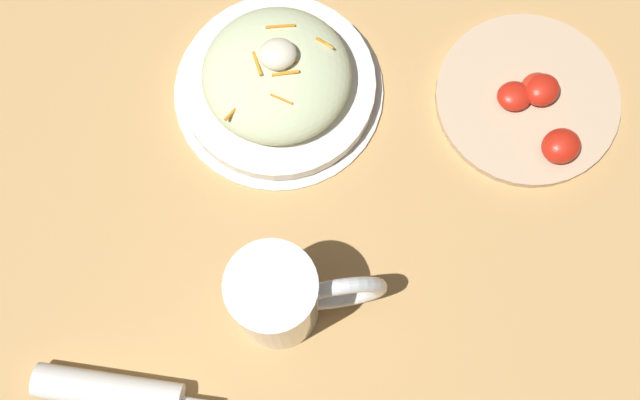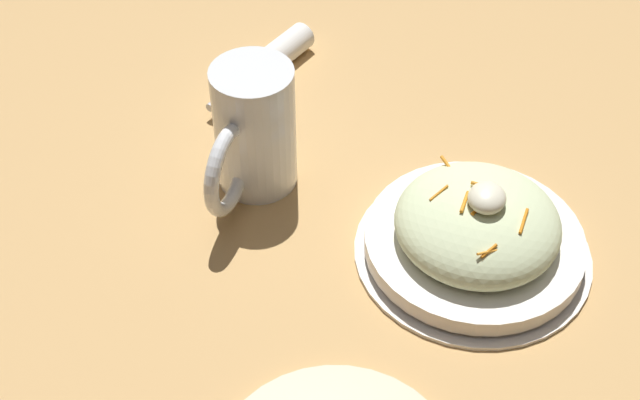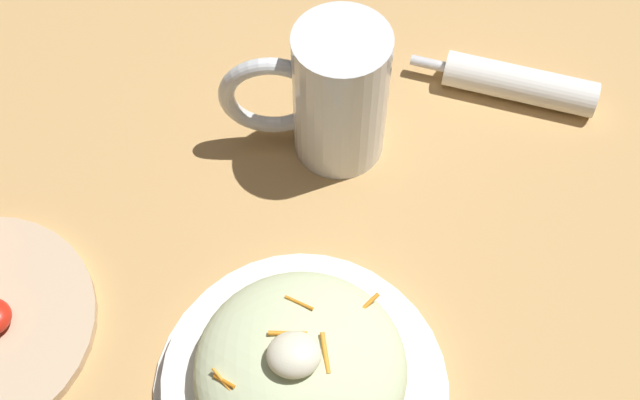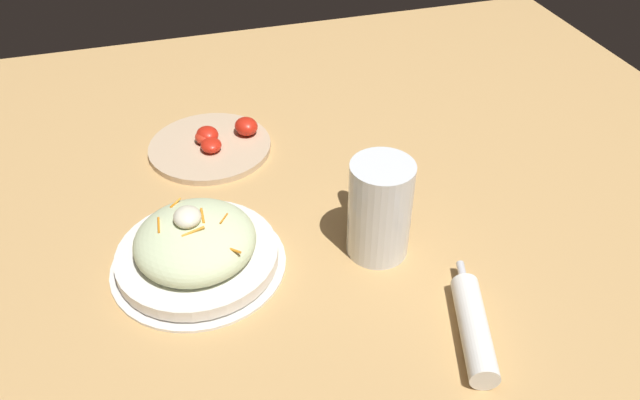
# 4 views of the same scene
# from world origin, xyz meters

# --- Properties ---
(ground_plane) EXTENTS (1.43, 1.43, 0.00)m
(ground_plane) POSITION_xyz_m (0.00, 0.00, 0.00)
(ground_plane) COLOR tan
(salad_plate) EXTENTS (0.24, 0.24, 0.10)m
(salad_plate) POSITION_xyz_m (0.04, -0.25, 0.03)
(salad_plate) COLOR white
(salad_plate) RESTS_ON ground_plane
(beer_mug) EXTENTS (0.15, 0.09, 0.15)m
(beer_mug) POSITION_xyz_m (0.07, -0.01, 0.06)
(beer_mug) COLOR white
(beer_mug) RESTS_ON ground_plane
(napkin_roll) EXTENTS (0.18, 0.08, 0.04)m
(napkin_roll) POSITION_xyz_m (0.26, 0.05, 0.02)
(napkin_roll) COLOR white
(napkin_roll) RESTS_ON ground_plane
(tomato_plate) EXTENTS (0.21, 0.21, 0.04)m
(tomato_plate) POSITION_xyz_m (-0.24, -0.19, 0.01)
(tomato_plate) COLOR #D1B28E
(tomato_plate) RESTS_ON ground_plane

